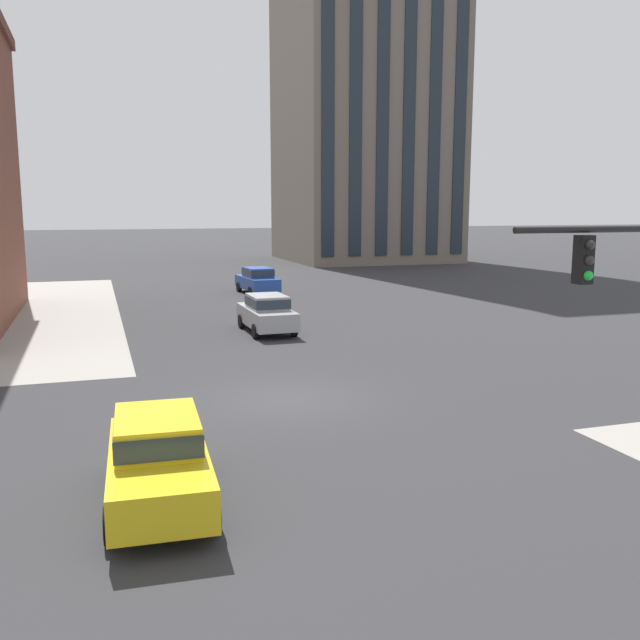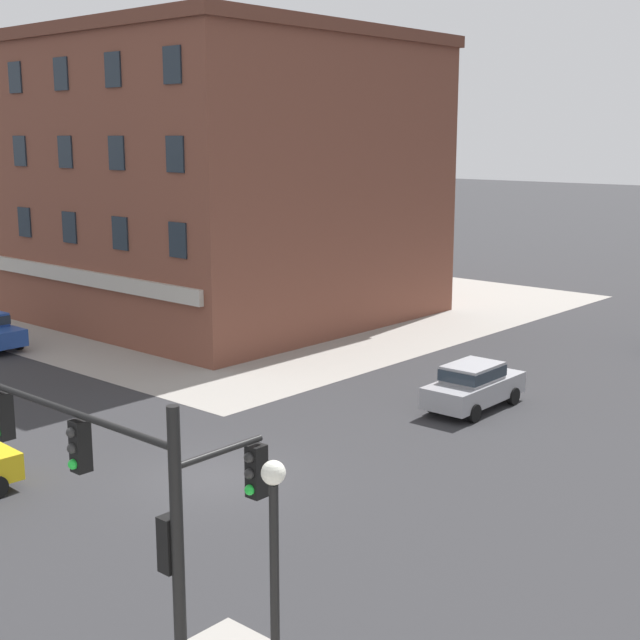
# 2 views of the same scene
# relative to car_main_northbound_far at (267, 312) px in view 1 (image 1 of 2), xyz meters

# --- Properties ---
(ground_plane) EXTENTS (320.00, 320.00, 0.00)m
(ground_plane) POSITION_rel_car_main_northbound_far_xyz_m (-2.00, -10.62, -0.92)
(ground_plane) COLOR #2D2D30
(car_main_northbound_far) EXTENTS (1.94, 4.43, 1.68)m
(car_main_northbound_far) POSITION_rel_car_main_northbound_far_xyz_m (0.00, 0.00, 0.00)
(car_main_northbound_far) COLOR #99999E
(car_main_northbound_far) RESTS_ON ground
(car_main_southbound_near) EXTENTS (2.06, 4.48, 1.68)m
(car_main_southbound_near) POSITION_rel_car_main_northbound_far_xyz_m (-6.17, -16.86, 0.00)
(car_main_southbound_near) COLOR gold
(car_main_southbound_near) RESTS_ON ground
(car_cross_eastbound) EXTENTS (2.12, 4.51, 1.68)m
(car_cross_eastbound) POSITION_rel_car_main_northbound_far_xyz_m (2.70, 13.64, 0.00)
(car_cross_eastbound) COLOR #23479E
(car_cross_eastbound) RESTS_ON ground
(residential_tower_skyline_right) EXTENTS (16.07, 16.07, 49.90)m
(residential_tower_skyline_right) POSITION_rel_car_main_northbound_far_xyz_m (19.74, 38.64, 24.05)
(residential_tower_skyline_right) COLOR #70665B
(residential_tower_skyline_right) RESTS_ON ground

